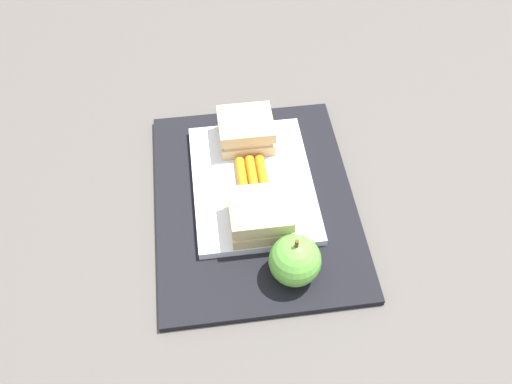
% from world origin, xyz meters
% --- Properties ---
extents(ground_plane, '(2.40, 2.40, 0.00)m').
position_xyz_m(ground_plane, '(0.00, 0.00, 0.00)').
color(ground_plane, '#56514C').
extents(lunchbag_mat, '(0.36, 0.28, 0.01)m').
position_xyz_m(lunchbag_mat, '(0.00, 0.00, 0.01)').
color(lunchbag_mat, black).
rests_on(lunchbag_mat, ground_plane).
extents(food_tray, '(0.23, 0.17, 0.01)m').
position_xyz_m(food_tray, '(-0.03, 0.00, 0.02)').
color(food_tray, white).
rests_on(food_tray, lunchbag_mat).
extents(sandwich_half_left, '(0.07, 0.08, 0.04)m').
position_xyz_m(sandwich_half_left, '(-0.10, 0.00, 0.04)').
color(sandwich_half_left, '#DBC189').
rests_on(sandwich_half_left, food_tray).
extents(sandwich_half_right, '(0.07, 0.08, 0.04)m').
position_xyz_m(sandwich_half_right, '(0.05, 0.00, 0.04)').
color(sandwich_half_right, '#DBC189').
rests_on(sandwich_half_right, food_tray).
extents(carrot_sticks_bundle, '(0.08, 0.04, 0.02)m').
position_xyz_m(carrot_sticks_bundle, '(-0.03, -0.00, 0.03)').
color(carrot_sticks_bundle, orange).
rests_on(carrot_sticks_bundle, food_tray).
extents(apple, '(0.07, 0.07, 0.08)m').
position_xyz_m(apple, '(0.13, 0.03, 0.04)').
color(apple, '#66B742').
rests_on(apple, lunchbag_mat).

